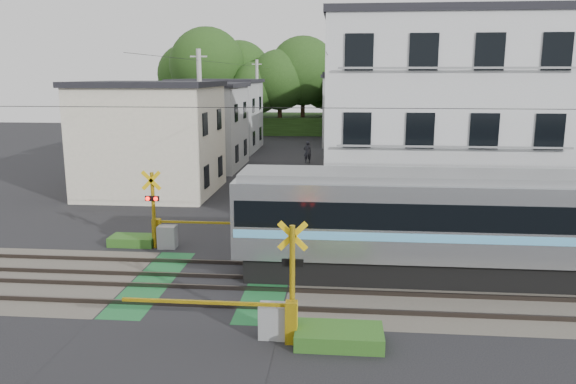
# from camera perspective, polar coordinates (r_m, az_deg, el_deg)

# --- Properties ---
(ground) EXTENTS (120.00, 120.00, 0.00)m
(ground) POSITION_cam_1_polar(r_m,az_deg,el_deg) (18.61, -7.97, -9.19)
(ground) COLOR black
(track_bed) EXTENTS (120.00, 120.00, 0.14)m
(track_bed) POSITION_cam_1_polar(r_m,az_deg,el_deg) (18.60, -7.97, -9.08)
(track_bed) COLOR #47423A
(track_bed) RESTS_ON ground
(crossing_signal_near) EXTENTS (4.74, 0.65, 3.09)m
(crossing_signal_near) POSITION_cam_1_polar(r_m,az_deg,el_deg) (14.59, -1.24, -12.14)
(crossing_signal_near) COLOR yellow
(crossing_signal_near) RESTS_ON ground
(crossing_signal_far) EXTENTS (4.74, 0.65, 3.09)m
(crossing_signal_far) POSITION_cam_1_polar(r_m,az_deg,el_deg) (22.42, -12.35, -3.80)
(crossing_signal_far) COLOR yellow
(crossing_signal_far) RESTS_ON ground
(apartment_block) EXTENTS (10.20, 8.36, 9.30)m
(apartment_block) POSITION_cam_1_polar(r_m,az_deg,el_deg) (26.83, 14.79, 7.18)
(apartment_block) COLOR silver
(apartment_block) RESTS_ON ground
(houses_row) EXTENTS (22.07, 31.35, 6.80)m
(houses_row) POSITION_cam_1_polar(r_m,az_deg,el_deg) (43.13, 0.13, 7.28)
(houses_row) COLOR silver
(houses_row) RESTS_ON ground
(tree_hill) EXTENTS (40.00, 13.39, 11.90)m
(tree_hill) POSITION_cam_1_polar(r_m,az_deg,el_deg) (64.79, 1.87, 11.16)
(tree_hill) COLOR #234216
(tree_hill) RESTS_ON ground
(catenary) EXTENTS (60.00, 5.04, 7.00)m
(catenary) POSITION_cam_1_polar(r_m,az_deg,el_deg) (17.29, 11.45, 1.79)
(catenary) COLOR #2D2D33
(catenary) RESTS_ON ground
(utility_poles) EXTENTS (7.90, 42.00, 8.00)m
(utility_poles) POSITION_cam_1_polar(r_m,az_deg,el_deg) (40.32, -2.11, 8.15)
(utility_poles) COLOR #A5A5A0
(utility_poles) RESTS_ON ground
(pedestrian) EXTENTS (0.68, 0.50, 1.69)m
(pedestrian) POSITION_cam_1_polar(r_m,az_deg,el_deg) (43.19, 1.99, 4.08)
(pedestrian) COLOR #282932
(pedestrian) RESTS_ON ground
(weed_patches) EXTENTS (10.25, 8.80, 0.40)m
(weed_patches) POSITION_cam_1_polar(r_m,az_deg,el_deg) (18.16, -2.58, -9.01)
(weed_patches) COLOR #2D5E1E
(weed_patches) RESTS_ON ground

